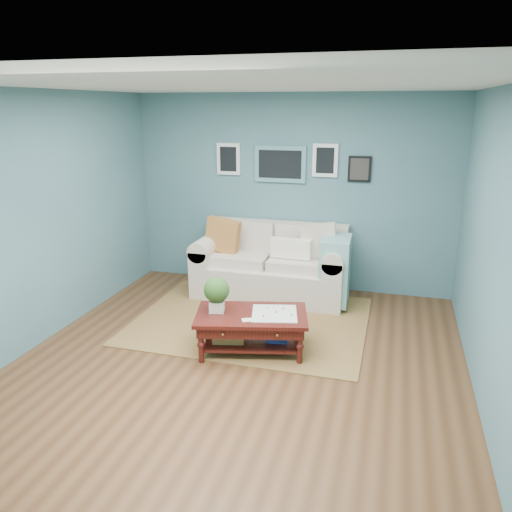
% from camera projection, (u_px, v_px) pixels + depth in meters
% --- Properties ---
extents(room_shell, '(5.00, 5.02, 2.70)m').
position_uv_depth(room_shell, '(237.00, 234.00, 4.71)').
color(room_shell, brown).
rests_on(room_shell, ground).
extents(area_rug, '(2.76, 2.21, 0.01)m').
position_uv_depth(area_rug, '(251.00, 320.00, 6.11)').
color(area_rug, brown).
rests_on(area_rug, ground).
extents(loveseat, '(2.10, 0.95, 1.08)m').
position_uv_depth(loveseat, '(278.00, 265.00, 6.81)').
color(loveseat, beige).
rests_on(loveseat, ground).
extents(coffee_table, '(1.29, 0.93, 0.81)m').
position_uv_depth(coffee_table, '(246.00, 320.00, 5.26)').
color(coffee_table, black).
rests_on(coffee_table, ground).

